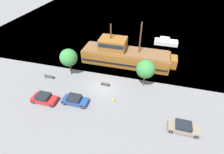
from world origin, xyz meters
The scene contains 12 objects.
ground_plane centered at (0.00, 0.00, 0.00)m, with size 160.00×160.00×0.00m, color slate.
water_surface centered at (0.00, 44.00, 0.00)m, with size 80.00×80.00×0.00m, color teal.
pirate_ship centered at (1.83, 9.17, 1.97)m, with size 19.57×4.95×9.33m.
moored_boat_dockside centered at (10.44, 20.52, 0.67)m, with size 5.79×2.35×1.70m.
parked_car_curb_front centered at (-8.36, -5.71, 0.70)m, with size 4.14×2.01×1.44m.
parked_car_curb_mid centered at (-3.35, -4.75, 0.70)m, with size 4.17×1.93×1.41m.
parked_car_curb_rear centered at (13.30, -5.82, 0.69)m, with size 4.15×1.87×1.40m.
fire_hydrant centered at (2.64, -2.95, 0.41)m, with size 0.42×0.25×0.76m.
bench_promenade_east centered at (0.12, 0.65, 0.43)m, with size 1.56×0.45×0.85m.
bench_promenade_west centered at (-10.93, 0.06, 0.44)m, with size 1.85×0.45×0.85m.
tree_row_east centered at (-7.40, 2.34, 3.84)m, with size 3.31×3.31×5.50m.
tree_row_mideast centered at (6.87, 2.54, 3.67)m, with size 3.29×3.29×5.33m.
Camera 1 is at (7.57, -22.61, 20.82)m, focal length 28.00 mm.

